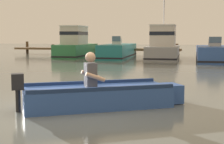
{
  "coord_description": "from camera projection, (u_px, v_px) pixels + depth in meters",
  "views": [
    {
      "loc": [
        3.16,
        -6.53,
        1.5
      ],
      "look_at": [
        0.33,
        2.1,
        0.55
      ],
      "focal_mm": 53.36,
      "sensor_mm": 36.0,
      "label": 1
    }
  ],
  "objects": [
    {
      "name": "moored_boat_grey",
      "position": [
        163.0,
        46.0,
        22.95
      ],
      "size": [
        2.61,
        6.03,
        4.51
      ],
      "color": "gray",
      "rests_on": "ground"
    },
    {
      "name": "moored_boat_teal",
      "position": [
        118.0,
        51.0,
        24.08
      ],
      "size": [
        2.5,
        6.79,
        1.57
      ],
      "color": "#1E727A",
      "rests_on": "ground"
    },
    {
      "name": "wooden_dock",
      "position": [
        93.0,
        49.0,
        27.88
      ],
      "size": [
        14.45,
        1.64,
        1.1
      ],
      "color": "brown",
      "rests_on": "ground"
    },
    {
      "name": "rowboat_with_person",
      "position": [
        101.0,
        95.0,
        7.19
      ],
      "size": [
        3.34,
        2.69,
        1.19
      ],
      "color": "#2D519E",
      "rests_on": "ground"
    },
    {
      "name": "moored_boat_green",
      "position": [
        76.0,
        46.0,
        24.94
      ],
      "size": [
        2.34,
        5.88,
        2.35
      ],
      "color": "#287042",
      "rests_on": "ground"
    },
    {
      "name": "moored_boat_blue",
      "position": [
        214.0,
        54.0,
        20.52
      ],
      "size": [
        2.56,
        5.75,
        1.53
      ],
      "color": "#2D519E",
      "rests_on": "ground"
    },
    {
      "name": "ground_plane",
      "position": [
        68.0,
        106.0,
        7.3
      ],
      "size": [
        120.0,
        120.0,
        0.0
      ],
      "primitive_type": "plane",
      "color": "slate"
    }
  ]
}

